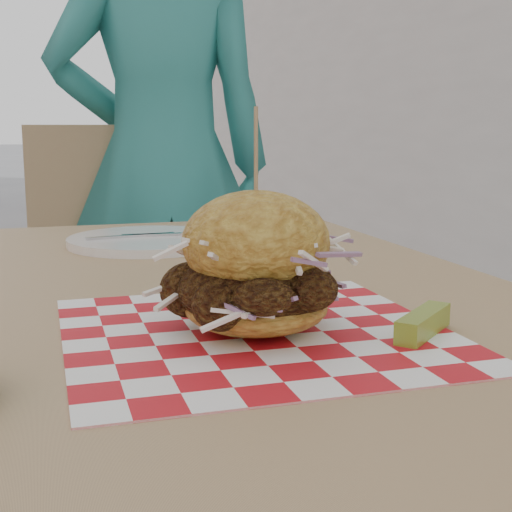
# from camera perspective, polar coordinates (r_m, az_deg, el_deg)

# --- Properties ---
(diner) EXTENTS (0.65, 0.46, 1.69)m
(diner) POSITION_cam_1_polar(r_m,az_deg,el_deg) (1.97, -7.45, 7.30)
(diner) COLOR teal
(diner) RESTS_ON ground
(patio_table) EXTENTS (0.80, 1.20, 0.75)m
(patio_table) POSITION_cam_1_polar(r_m,az_deg,el_deg) (0.91, -5.42, -7.18)
(patio_table) COLOR tan
(patio_table) RESTS_ON ground
(patio_chair) EXTENTS (0.48, 0.49, 0.95)m
(patio_chair) POSITION_cam_1_polar(r_m,az_deg,el_deg) (1.96, -11.08, -1.44)
(patio_chair) COLOR tan
(patio_chair) RESTS_ON ground
(paper_liner) EXTENTS (0.36, 0.36, 0.00)m
(paper_liner) POSITION_cam_1_polar(r_m,az_deg,el_deg) (0.69, 0.00, -6.07)
(paper_liner) COLOR red
(paper_liner) RESTS_ON patio_table
(sandwich) EXTENTS (0.19, 0.19, 0.21)m
(sandwich) POSITION_cam_1_polar(r_m,az_deg,el_deg) (0.67, 0.00, -1.20)
(sandwich) COLOR gold
(sandwich) RESTS_ON paper_liner
(pickle_spear) EXTENTS (0.09, 0.08, 0.02)m
(pickle_spear) POSITION_cam_1_polar(r_m,az_deg,el_deg) (0.69, 13.23, -5.26)
(pickle_spear) COLOR #89A931
(pickle_spear) RESTS_ON paper_liner
(place_setting) EXTENTS (0.27, 0.27, 0.02)m
(place_setting) POSITION_cam_1_polar(r_m,az_deg,el_deg) (1.21, -8.55, 1.24)
(place_setting) COLOR white
(place_setting) RESTS_ON patio_table
(kraft_tray) EXTENTS (0.15, 0.12, 0.06)m
(kraft_tray) POSITION_cam_1_polar(r_m,az_deg,el_deg) (1.27, 1.05, 2.47)
(kraft_tray) COLOR olive
(kraft_tray) RESTS_ON patio_table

